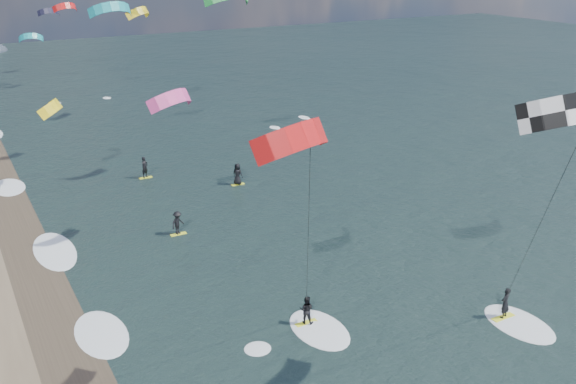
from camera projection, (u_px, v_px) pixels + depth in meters
kitesurfer_near_a at (574, 161)px, 24.56m from camera, size 7.73×8.33×14.23m
kitesurfer_near_b at (312, 212)px, 25.93m from camera, size 6.94×8.61×13.29m
far_kitesurfers at (192, 191)px, 48.89m from camera, size 8.83×13.13×1.86m
bg_kite_field at (96, 14)px, 64.10m from camera, size 15.98×69.98×12.22m
shoreline_surf at (90, 340)px, 31.97m from camera, size 2.40×79.40×0.11m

